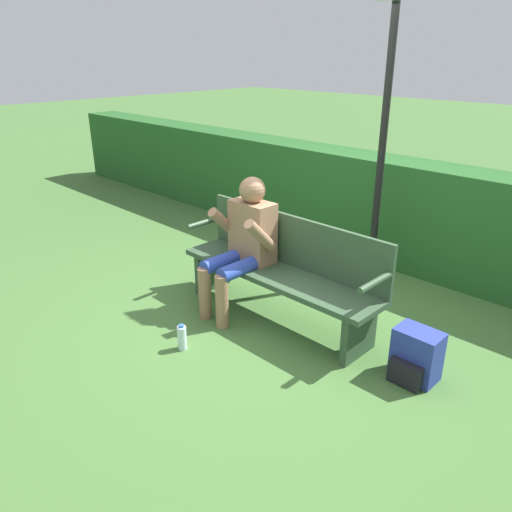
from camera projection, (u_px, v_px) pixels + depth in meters
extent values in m
plane|color=#426B33|center=(276.00, 317.00, 4.34)|extent=(40.00, 40.00, 0.00)
cube|color=#235623|center=(393.00, 211.00, 5.35)|extent=(12.00, 0.51, 1.11)
cube|color=#334C33|center=(277.00, 275.00, 4.18)|extent=(1.91, 0.44, 0.05)
cube|color=#334C33|center=(294.00, 241.00, 4.22)|extent=(1.91, 0.04, 0.45)
cube|color=#334C33|center=(213.00, 270.00, 4.81)|extent=(0.06, 0.40, 0.39)
cube|color=#334C33|center=(359.00, 334.00, 3.73)|extent=(0.06, 0.40, 0.39)
cylinder|color=#334C33|center=(205.00, 222.00, 4.69)|extent=(0.05, 0.40, 0.05)
cylinder|color=#334C33|center=(376.00, 282.00, 3.49)|extent=(0.05, 0.40, 0.05)
cube|color=#997051|center=(252.00, 231.00, 4.32)|extent=(0.39, 0.22, 0.53)
sphere|color=#997051|center=(252.00, 190.00, 4.18)|extent=(0.22, 0.22, 0.22)
cylinder|color=#2D47B7|center=(225.00, 261.00, 4.32)|extent=(0.13, 0.47, 0.13)
cylinder|color=#2D47B7|center=(242.00, 268.00, 4.18)|extent=(0.13, 0.47, 0.13)
cylinder|color=#997051|center=(205.00, 293.00, 4.26)|extent=(0.11, 0.11, 0.47)
cylinder|color=#997051|center=(222.00, 302.00, 4.12)|extent=(0.11, 0.11, 0.47)
cylinder|color=#997051|center=(224.00, 223.00, 4.35)|extent=(0.09, 0.33, 0.33)
cylinder|color=#997051|center=(260.00, 235.00, 4.07)|extent=(0.09, 0.33, 0.33)
cube|color=#283893|center=(417.00, 354.00, 3.49)|extent=(0.31, 0.21, 0.37)
cube|color=black|center=(405.00, 374.00, 3.43)|extent=(0.24, 0.07, 0.17)
cylinder|color=silver|center=(182.00, 338.00, 3.85)|extent=(0.07, 0.07, 0.19)
cylinder|color=#2D66B2|center=(181.00, 326.00, 3.81)|extent=(0.04, 0.04, 0.02)
cylinder|color=black|center=(383.00, 136.00, 4.51)|extent=(0.07, 0.07, 2.87)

